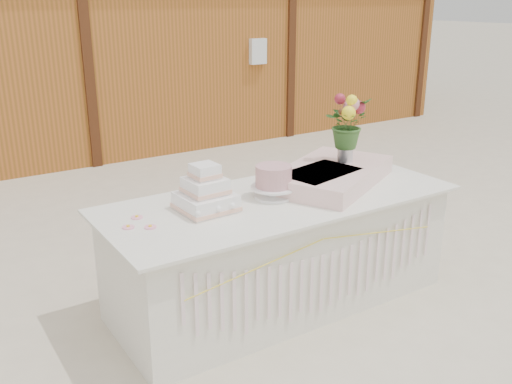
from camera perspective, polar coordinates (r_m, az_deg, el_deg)
ground at (r=4.10m, az=2.32°, el=-10.71°), size 80.00×80.00×0.00m
barn at (r=9.14m, az=-20.64°, el=15.61°), size 12.60×4.60×3.30m
cake_table at (r=3.92m, az=2.43°, el=-5.82°), size 2.40×1.00×0.77m
wedding_cake at (r=3.53m, az=-5.07°, el=-0.27°), size 0.35×0.35×0.30m
pink_cake_stand at (r=3.74m, az=1.77°, el=1.22°), size 0.30×0.30×0.22m
satin_runner at (r=4.08m, az=7.55°, el=1.71°), size 1.15×0.96×0.13m
flower_vase at (r=4.17m, az=8.92°, el=4.05°), size 0.11×0.11×0.15m
bouquet at (r=4.12m, az=9.10°, el=7.45°), size 0.39×0.37×0.35m
loose_flowers at (r=3.46m, az=-12.52°, el=-2.71°), size 0.27×0.37×0.02m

